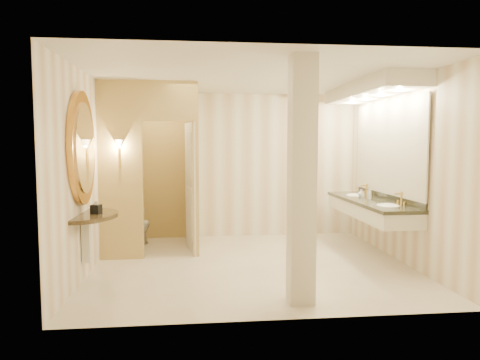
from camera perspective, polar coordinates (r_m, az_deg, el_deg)
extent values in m
plane|color=#F0E7CF|center=(6.37, 1.52, -11.17)|extent=(4.50, 4.50, 0.00)
plane|color=silver|center=(6.20, 1.58, 13.60)|extent=(4.50, 4.50, 0.00)
cube|color=white|center=(8.12, -0.28, 1.95)|extent=(4.50, 0.02, 2.70)
cube|color=white|center=(4.17, 5.12, -0.72)|extent=(4.50, 0.02, 2.70)
cube|color=white|center=(6.26, -19.35, 0.85)|extent=(0.02, 4.00, 2.70)
cube|color=white|center=(6.80, 20.70, 1.10)|extent=(0.02, 4.00, 2.70)
cube|color=#E4C477|center=(7.33, -5.94, 1.63)|extent=(0.10, 1.50, 2.70)
cube|color=#E4C477|center=(6.68, -15.64, 1.17)|extent=(0.65, 0.10, 2.70)
cube|color=#E4C477|center=(6.62, -9.55, 10.36)|extent=(0.80, 0.10, 0.60)
cube|color=silver|center=(7.00, -6.55, -0.99)|extent=(0.20, 0.79, 2.10)
cylinder|color=gold|center=(6.60, -15.78, 2.87)|extent=(0.03, 0.03, 0.30)
cone|color=silver|center=(6.60, -15.82, 4.60)|extent=(0.14, 0.14, 0.14)
cube|color=silver|center=(7.10, 16.93, -3.68)|extent=(0.60, 2.34, 0.24)
cube|color=black|center=(7.09, 16.96, -2.72)|extent=(0.64, 2.38, 0.05)
cube|color=black|center=(7.19, 19.03, -2.11)|extent=(0.03, 2.34, 0.10)
ellipsoid|color=white|center=(6.52, 19.12, -3.60)|extent=(0.40, 0.44, 0.15)
cylinder|color=gold|center=(6.59, 20.72, -2.42)|extent=(0.03, 0.03, 0.22)
ellipsoid|color=white|center=(7.67, 15.12, -2.28)|extent=(0.40, 0.44, 0.15)
cylinder|color=gold|center=(7.73, 16.52, -1.29)|extent=(0.03, 0.03, 0.22)
cube|color=white|center=(7.14, 19.16, 4.12)|extent=(0.03, 2.34, 1.40)
cube|color=silver|center=(7.08, 17.30, 11.38)|extent=(0.75, 2.54, 0.22)
cylinder|color=black|center=(5.77, -20.28, -4.47)|extent=(1.09, 1.09, 0.05)
cube|color=silver|center=(5.82, -19.81, -7.40)|extent=(0.10, 0.10, 0.60)
cylinder|color=gold|center=(5.70, -20.33, 3.99)|extent=(0.07, 1.09, 1.09)
cylinder|color=white|center=(5.69, -19.94, 4.00)|extent=(0.02, 0.87, 0.87)
cube|color=silver|center=(4.69, 8.24, -0.14)|extent=(0.27, 0.27, 2.70)
cube|color=black|center=(5.71, -18.62, -3.70)|extent=(0.14, 0.14, 0.11)
imported|color=white|center=(7.58, -13.56, -5.97)|extent=(0.50, 0.74, 0.71)
imported|color=beige|center=(7.41, 16.01, -1.72)|extent=(0.07, 0.07, 0.12)
imported|color=silver|center=(7.42, 15.81, -1.69)|extent=(0.10, 0.10, 0.12)
imported|color=#C6B28C|center=(7.12, 16.85, -1.69)|extent=(0.08, 0.08, 0.19)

